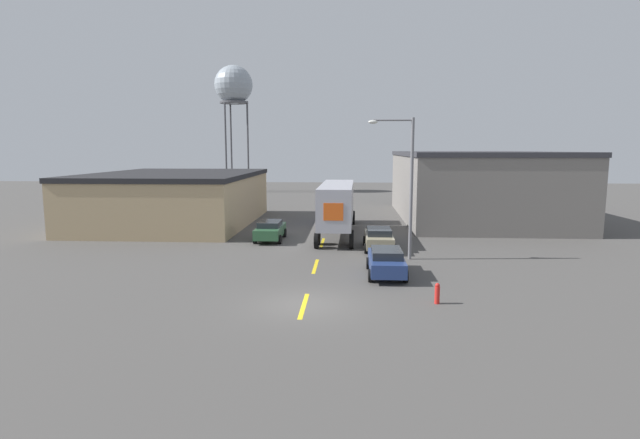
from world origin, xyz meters
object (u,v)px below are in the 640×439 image
semi_truck (338,203)px  parked_car_right_near (386,261)px  fire_hydrant (437,293)px  street_lamp (406,178)px  parked_car_right_mid (379,238)px  water_tower (234,86)px  parked_car_left_far (270,230)px

semi_truck → parked_car_right_near: size_ratio=3.16×
parked_car_right_near → fire_hydrant: parked_car_right_near is taller
semi_truck → street_lamp: 10.42m
parked_car_right_near → parked_car_right_mid: bearing=90.0°
parked_car_right_near → water_tower: bearing=111.0°
parked_car_left_far → water_tower: size_ratio=0.23×
parked_car_right_near → fire_hydrant: bearing=-68.8°
parked_car_right_mid → parked_car_right_near: same height
water_tower → street_lamp: 53.74m
water_tower → parked_car_left_far: bearing=-73.8°
semi_truck → parked_car_right_mid: bearing=-64.2°
semi_truck → fire_hydrant: 18.73m
parked_car_right_near → street_lamp: bearing=70.9°
water_tower → street_lamp: (21.40, -47.97, -11.37)m
parked_car_left_far → water_tower: (-12.21, 42.15, 15.51)m
parked_car_right_near → parked_car_left_far: bearing=128.2°
parked_car_right_mid → street_lamp: size_ratio=0.53×
water_tower → parked_car_right_mid: bearing=-66.1°
semi_truck → parked_car_left_far: size_ratio=3.16×
parked_car_right_near → water_tower: water_tower is taller
parked_car_right_mid → parked_car_right_near: bearing=-90.0°
street_lamp → parked_car_left_far: bearing=147.6°
parked_car_right_mid → parked_car_left_far: (-7.78, 2.92, 0.00)m
semi_truck → parked_car_right_near: bearing=-76.6°
semi_truck → fire_hydrant: semi_truck is taller
water_tower → fire_hydrant: water_tower is taller
parked_car_right_near → water_tower: size_ratio=0.23×
parked_car_right_near → water_tower: 57.85m
street_lamp → water_tower: bearing=114.0°
semi_truck → water_tower: bearing=114.8°
parked_car_right_near → fire_hydrant: (1.86, -4.79, -0.32)m
parked_car_right_mid → fire_hydrant: bearing=-81.0°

